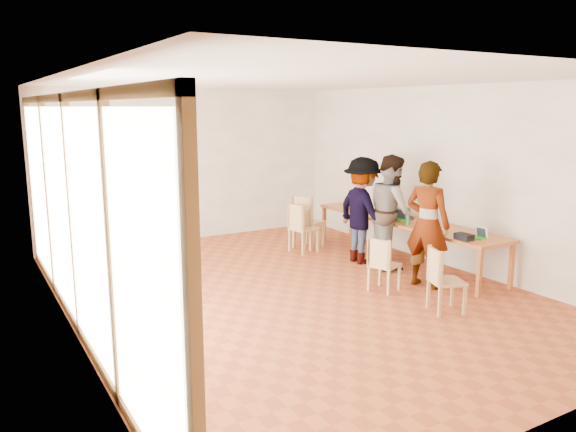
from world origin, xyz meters
The scene contains 25 objects.
ground centered at (0.00, 0.00, 0.00)m, with size 8.00×8.00×0.00m, color #AD5129.
wall_back centered at (0.00, 4.00, 1.50)m, with size 6.00×0.10×3.00m, color white.
wall_front centered at (0.00, -4.00, 1.50)m, with size 6.00×0.10×3.00m, color white.
wall_right centered at (3.00, 0.00, 1.50)m, with size 0.10×8.00×3.00m, color white.
window_wall centered at (-2.96, 0.00, 1.50)m, with size 0.10×8.00×3.00m, color white.
ceiling centered at (0.00, 0.00, 3.02)m, with size 6.00×8.00×0.04m, color white.
communal_table centered at (2.50, 0.46, 0.70)m, with size 0.80×4.00×0.75m.
side_table centered at (-2.40, 2.80, 0.67)m, with size 0.90×0.90×0.75m.
chair_near centered at (1.25, -1.63, 0.53)m, with size 0.51×0.51×0.46m.
chair_mid centered at (1.12, -0.60, 0.49)m, with size 0.48×0.48×0.43m.
chair_far centered at (1.29, 1.90, 0.56)m, with size 0.50×0.50×0.49m.
chair_empty centered at (1.55, 2.13, 0.62)m, with size 0.60×0.60×0.54m.
chair_spare centered at (-2.21, 1.89, 0.54)m, with size 0.53×0.53×0.47m.
person_near centered at (1.87, -0.73, 0.95)m, with size 0.69×0.45×1.89m, color gray.
person_mid centered at (2.13, 0.37, 0.94)m, with size 0.92×0.71×1.89m, color gray.
person_far centered at (1.87, 0.82, 0.91)m, with size 1.18×0.68×1.82m, color gray.
laptop_near centered at (2.50, -1.16, 0.80)m, with size 0.20×0.22×0.18m.
laptop_mid centered at (2.39, 0.46, 0.81)m, with size 0.24×0.27×0.21m.
laptop_far centered at (2.57, 1.20, 0.81)m, with size 0.28×0.30×0.21m.
yellow_mug centered at (2.40, 1.05, 0.80)m, with size 0.12×0.12×0.10m, color gold.
green_bottle centered at (2.27, 0.13, 0.89)m, with size 0.07×0.07×0.28m, color #247D47.
clear_glass centered at (2.16, -0.73, 0.80)m, with size 0.07×0.07×0.09m, color silver.
condiment_cup centered at (2.84, -0.89, 0.78)m, with size 0.08×0.08×0.06m, color white.
pink_phone centered at (2.51, 1.37, 0.76)m, with size 0.05×0.10×0.01m, color #E6378F.
black_pouch centered at (2.23, -1.11, 0.80)m, with size 0.16×0.26×0.09m, color black.
Camera 1 is at (-4.02, -6.64, 2.65)m, focal length 35.00 mm.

